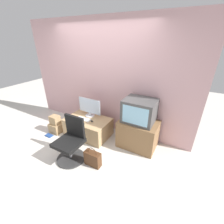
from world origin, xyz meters
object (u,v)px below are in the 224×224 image
office_chair (71,143)px  handbag (93,159)px  keyboard (84,119)px  cardboard_box_lower (56,128)px  crt_tv (139,111)px  book (49,135)px  main_monitor (90,107)px  mouse (92,121)px

office_chair → handbag: bearing=3.3°
keyboard → office_chair: office_chair is taller
cardboard_box_lower → handbag: handbag is taller
crt_tv → book: (-2.00, -0.75, -0.84)m
main_monitor → handbag: 1.30m
crt_tv → handbag: 1.31m
main_monitor → cardboard_box_lower: bearing=-146.8°
mouse → crt_tv: 1.13m
cardboard_box_lower → book: 0.26m
main_monitor → handbag: size_ratio=1.53×
cardboard_box_lower → book: size_ratio=1.57×
crt_tv → keyboard: bearing=-168.1°
mouse → book: mouse is taller
office_chair → handbag: office_chair is taller
crt_tv → book: crt_tv is taller
keyboard → book: 0.98m
office_chair → book: bearing=165.7°
crt_tv → office_chair: size_ratio=0.72×
mouse → cardboard_box_lower: mouse is taller
keyboard → crt_tv: size_ratio=0.58×
keyboard → mouse: 0.25m
handbag → cardboard_box_lower: bearing=162.4°
keyboard → cardboard_box_lower: bearing=-160.4°
cardboard_box_lower → crt_tv: bearing=14.8°
cardboard_box_lower → main_monitor: bearing=33.2°
cardboard_box_lower → book: (-0.03, -0.23, -0.11)m
main_monitor → mouse: bearing=-46.1°
mouse → cardboard_box_lower: (-0.95, -0.25, -0.33)m
main_monitor → office_chair: 1.05m
mouse → crt_tv: crt_tv is taller
crt_tv → handbag: size_ratio=1.56×
main_monitor → handbag: bearing=-52.1°
mouse → office_chair: bearing=-87.2°
crt_tv → mouse: bearing=-165.1°
mouse → book: bearing=-153.9°
main_monitor → crt_tv: bearing=1.8°
mouse → cardboard_box_lower: bearing=-165.4°
cardboard_box_lower → handbag: (1.47, -0.47, 0.03)m
main_monitor → book: size_ratio=3.27×
main_monitor → office_chair: size_ratio=0.71×
crt_tv → main_monitor: bearing=-178.2°
office_chair → keyboard: bearing=110.8°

